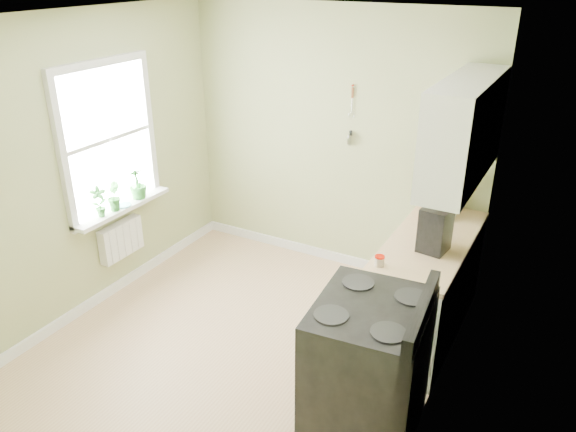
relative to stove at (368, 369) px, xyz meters
The scene contains 21 objects.
floor 1.42m from the stove, 165.14° to the left, with size 3.20×3.60×0.02m, color tan.
ceiling 2.56m from the stove, 165.14° to the left, with size 3.20×3.60×0.02m, color white.
wall_back 2.63m from the stove, 120.74° to the left, with size 3.20×0.02×2.70m, color #AEB57C.
wall_left 3.02m from the stove, behind, with size 0.02×3.60×2.70m, color #AEB57C.
wall_right 0.96m from the stove, 45.60° to the left, with size 0.02×3.60×2.70m, color #AEB57C.
base_cabinets 1.34m from the stove, 89.06° to the left, with size 0.60×1.60×0.87m, color white.
countertop 1.39m from the stove, 89.48° to the left, with size 0.64×1.60×0.04m, color beige.
upper_cabinets 1.96m from the stove, 84.17° to the left, with size 0.35×1.40×0.80m, color white.
window 3.11m from the stove, 167.41° to the left, with size 0.06×1.14×1.44m.
window_sill 2.88m from the stove, 167.09° to the left, with size 0.18×1.14×0.04m, color white.
radiator 2.88m from the stove, 168.19° to the left, with size 0.12×0.50×0.35m, color white.
wall_utensils 2.60m from the stove, 116.96° to the left, with size 0.02×0.14×0.58m.
stove is the anchor object (origin of this frame).
stand_mixer 2.04m from the stove, 90.95° to the left, with size 0.24×0.38×0.44m.
kettle 2.13m from the stove, 96.33° to the left, with size 0.18×0.10×0.18m.
coffee_maker 1.30m from the stove, 86.38° to the left, with size 0.24×0.26×0.37m.
red_tray 2.14m from the stove, 95.37° to the left, with size 0.34×0.34×0.02m, color #AE0D00.
jar 0.86m from the stove, 106.70° to the left, with size 0.08×0.08×0.08m.
plant_a 2.85m from the stove, behind, with size 0.16×0.11×0.30m, color #246323.
plant_b 2.88m from the stove, 169.12° to the left, with size 0.15×0.12×0.28m, color #246323.
plant_c 2.96m from the stove, 162.75° to the left, with size 0.17×0.17×0.31m, color #246323.
Camera 1 is at (2.26, -3.25, 3.05)m, focal length 35.00 mm.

